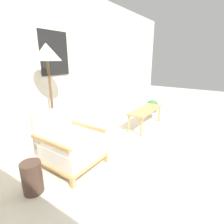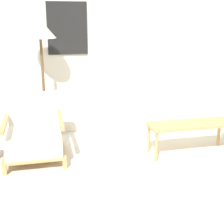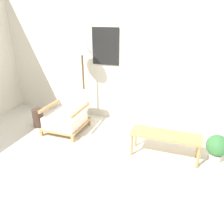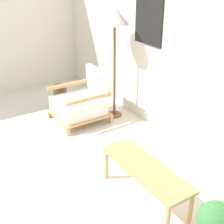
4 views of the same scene
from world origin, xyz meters
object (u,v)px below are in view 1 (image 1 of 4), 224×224
at_px(armchair, 69,146).
at_px(floor_lamp, 47,58).
at_px(coffee_table, 146,111).
at_px(vase, 32,177).
at_px(potted_plant, 152,107).

distance_m(armchair, floor_lamp, 1.30).
bearing_deg(coffee_table, armchair, 171.22).
relative_size(floor_lamp, vase, 4.45).
xyz_separation_m(floor_lamp, coffee_table, (1.80, -0.81, -1.12)).
bearing_deg(armchair, coffee_table, -8.78).
bearing_deg(vase, floor_lamp, 36.30).
distance_m(armchair, vase, 0.64).
relative_size(vase, potted_plant, 0.86).
height_order(armchair, vase, armchair).
bearing_deg(coffee_table, floor_lamp, 155.86).
distance_m(armchair, coffee_table, 1.98).
height_order(armchair, floor_lamp, floor_lamp).
relative_size(armchair, potted_plant, 1.77).
xyz_separation_m(armchair, coffee_table, (1.95, -0.30, 0.07)).
distance_m(floor_lamp, coffee_table, 2.27).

